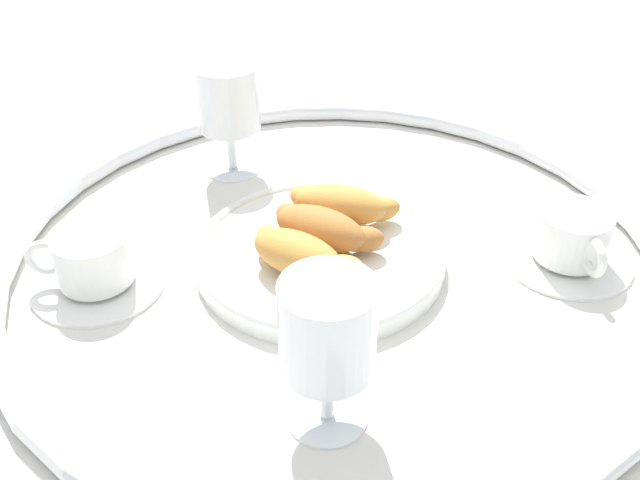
{
  "coord_description": "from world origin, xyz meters",
  "views": [
    {
      "loc": [
        0.46,
        -0.45,
        0.49
      ],
      "look_at": [
        -0.01,
        -0.01,
        0.03
      ],
      "focal_mm": 42.64,
      "sensor_mm": 36.0,
      "label": 1
    }
  ],
  "objects": [
    {
      "name": "juice_glass_left",
      "position": [
        -0.23,
        0.04,
        0.09
      ],
      "size": [
        0.08,
        0.08,
        0.14
      ],
      "color": "white",
      "rests_on": "ground_plane"
    },
    {
      "name": "croissant_small",
      "position": [
        -0.01,
        -0.01,
        0.04
      ],
      "size": [
        0.13,
        0.09,
        0.04
      ],
      "color": "#AD6B33",
      "rests_on": "pastry_plate"
    },
    {
      "name": "pastry_plate",
      "position": [
        -0.01,
        -0.01,
        0.01
      ],
      "size": [
        0.26,
        0.26,
        0.02
      ],
      "color": "white",
      "rests_on": "ground_plane"
    },
    {
      "name": "croissant_extra",
      "position": [
        -0.03,
        0.04,
        0.04
      ],
      "size": [
        0.12,
        0.11,
        0.04
      ],
      "color": "#CC893D",
      "rests_on": "pastry_plate"
    },
    {
      "name": "coffee_cup_far",
      "position": [
        0.17,
        0.18,
        0.03
      ],
      "size": [
        0.14,
        0.14,
        0.06
      ],
      "color": "white",
      "rests_on": "ground_plane"
    },
    {
      "name": "juice_glass_right",
      "position": [
        0.15,
        -0.15,
        0.09
      ],
      "size": [
        0.08,
        0.08,
        0.14
      ],
      "color": "white",
      "rests_on": "ground_plane"
    },
    {
      "name": "croissant_large",
      "position": [
        0.01,
        -0.05,
        0.04
      ],
      "size": [
        0.13,
        0.08,
        0.04
      ],
      "color": "#CC893D",
      "rests_on": "pastry_plate"
    },
    {
      "name": "ground_plane",
      "position": [
        0.0,
        0.0,
        0.0
      ],
      "size": [
        2.2,
        2.2,
        0.0
      ],
      "primitive_type": "plane",
      "color": "silver"
    },
    {
      "name": "table_chrome_rim",
      "position": [
        0.0,
        0.0,
        0.01
      ],
      "size": [
        0.7,
        0.7,
        0.02
      ],
      "primitive_type": "torus",
      "color": "silver",
      "rests_on": "ground_plane"
    },
    {
      "name": "coffee_cup_near",
      "position": [
        -0.14,
        -0.2,
        0.03
      ],
      "size": [
        0.14,
        0.14,
        0.06
      ],
      "color": "white",
      "rests_on": "ground_plane"
    }
  ]
}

